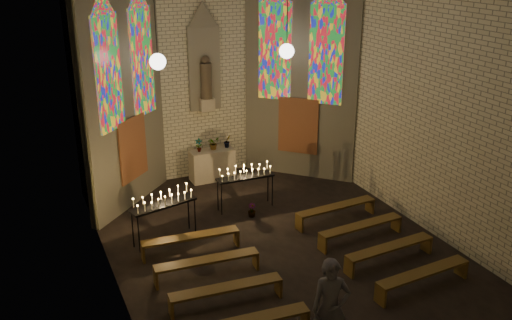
{
  "coord_description": "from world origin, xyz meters",
  "views": [
    {
      "loc": [
        -5.61,
        -10.57,
        7.13
      ],
      "look_at": [
        -0.24,
        1.48,
        2.08
      ],
      "focal_mm": 40.0,
      "sensor_mm": 36.0,
      "label": 1
    }
  ],
  "objects_px": {
    "altar": "(212,165)",
    "votive_stand_right": "(245,174)",
    "aisle_flower_pot": "(252,210)",
    "votive_stand_left": "(163,201)",
    "visitor": "(331,308)"
  },
  "relations": [
    {
      "from": "altar",
      "to": "votive_stand_right",
      "type": "height_order",
      "value": "votive_stand_right"
    },
    {
      "from": "aisle_flower_pot",
      "to": "votive_stand_left",
      "type": "distance_m",
      "value": 2.72
    },
    {
      "from": "aisle_flower_pot",
      "to": "votive_stand_left",
      "type": "xyz_separation_m",
      "value": [
        -2.55,
        -0.3,
        0.89
      ]
    },
    {
      "from": "altar",
      "to": "votive_stand_left",
      "type": "distance_m",
      "value": 4.14
    },
    {
      "from": "aisle_flower_pot",
      "to": "votive_stand_right",
      "type": "xyz_separation_m",
      "value": [
        0.06,
        0.6,
        0.85
      ]
    },
    {
      "from": "votive_stand_right",
      "to": "aisle_flower_pot",
      "type": "bearing_deg",
      "value": -94.78
    },
    {
      "from": "votive_stand_right",
      "to": "visitor",
      "type": "distance_m",
      "value": 6.37
    },
    {
      "from": "votive_stand_left",
      "to": "votive_stand_right",
      "type": "xyz_separation_m",
      "value": [
        2.61,
        0.9,
        -0.04
      ]
    },
    {
      "from": "votive_stand_right",
      "to": "visitor",
      "type": "bearing_deg",
      "value": -98.06
    },
    {
      "from": "altar",
      "to": "aisle_flower_pot",
      "type": "distance_m",
      "value": 2.99
    },
    {
      "from": "votive_stand_left",
      "to": "visitor",
      "type": "xyz_separation_m",
      "value": [
        1.61,
        -5.39,
        -0.12
      ]
    },
    {
      "from": "votive_stand_left",
      "to": "votive_stand_right",
      "type": "height_order",
      "value": "votive_stand_left"
    },
    {
      "from": "aisle_flower_pot",
      "to": "votive_stand_left",
      "type": "bearing_deg",
      "value": -173.18
    },
    {
      "from": "votive_stand_left",
      "to": "altar",
      "type": "bearing_deg",
      "value": 39.03
    },
    {
      "from": "altar",
      "to": "votive_stand_left",
      "type": "height_order",
      "value": "votive_stand_left"
    }
  ]
}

